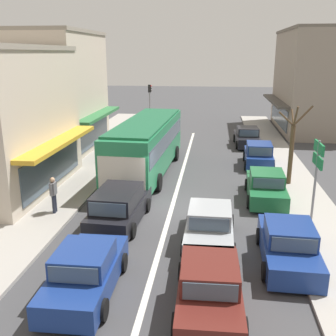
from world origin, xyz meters
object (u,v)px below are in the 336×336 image
Objects in this scene: sedan_adjacent_lane_lead at (209,287)px; pedestrian_browsing_midblock at (53,193)px; sedan_queue_gap_filler at (86,272)px; parked_sedan_kerb_rear at (247,137)px; city_bus at (147,143)px; directional_road_sign at (317,162)px; sedan_behind_bus_mid at (209,226)px; parked_sedan_kerb_front at (288,245)px; parked_hatchback_kerb_third at (258,155)px; street_tree_right at (292,148)px; pedestrian_with_handbag_near at (109,147)px; traffic_light_downstreet at (150,99)px; parked_sedan_kerb_second at (266,187)px; wagon_adjacent_lane_trail at (119,207)px.

sedan_adjacent_lane_lead is 2.60× the size of pedestrian_browsing_midblock.
parked_sedan_kerb_rear is (6.25, 20.46, 0.00)m from sedan_queue_gap_filler.
directional_road_sign is (8.13, -6.25, 0.82)m from city_bus.
sedan_behind_bus_mid and parked_sedan_kerb_front have the same top height.
parked_hatchback_kerb_third is at bearing 98.88° from directional_road_sign.
sedan_adjacent_lane_lead is 7.86m from directional_road_sign.
pedestrian_browsing_midblock is (-6.95, 5.86, 0.40)m from sedan_adjacent_lane_lead.
pedestrian_browsing_midblock is at bearing -153.73° from street_tree_right.
street_tree_right is 2.71× the size of pedestrian_browsing_midblock.
parked_hatchback_kerb_third is 9.67m from pedestrian_with_handbag_near.
traffic_light_downstreet is at bearing 117.03° from directional_road_sign.
sedan_adjacent_lane_lead is 20.97m from parked_sedan_kerb_rear.
directional_road_sign is (1.58, 3.48, 2.04)m from parked_sedan_kerb_front.
street_tree_right is (1.52, 2.39, 1.42)m from parked_sedan_kerb_second.
parked_hatchback_kerb_third reaches higher than parked_sedan_kerb_rear.
parked_sedan_kerb_front is 8.74m from street_tree_right.
pedestrian_with_handbag_near is (-10.94, 3.37, -1.01)m from street_tree_right.
pedestrian_with_handbag_near is (-3.11, 14.35, 0.40)m from sedan_queue_gap_filler.
parked_hatchback_kerb_third is (0.24, 6.11, 0.05)m from parked_sedan_kerb_second.
pedestrian_with_handbag_near reaches higher than sedan_behind_bus_mid.
parked_sedan_kerb_rear is at bearing 51.87° from city_bus.
sedan_adjacent_lane_lead is at bearing -72.67° from city_bus.
parked_sedan_kerb_front is 0.96× the size of street_tree_right.
city_bus is 2.48× the size of street_tree_right.
directional_road_sign is 0.81× the size of street_tree_right.
wagon_adjacent_lane_trail is 1.09× the size of traffic_light_downstreet.
sedan_adjacent_lane_lead is 1.00× the size of parked_sedan_kerb_front.
parked_hatchback_kerb_third reaches higher than sedan_queue_gap_filler.
sedan_queue_gap_filler and sedan_adjacent_lane_lead have the same top height.
directional_road_sign is (4.28, 2.24, 2.04)m from sedan_behind_bus_mid.
sedan_queue_gap_filler is at bearing -114.00° from parked_hatchback_kerb_third.
directional_road_sign is (7.90, 5.97, 2.04)m from sedan_queue_gap_filler.
wagon_adjacent_lane_trail is at bearing 91.97° from sedan_queue_gap_filler.
directional_road_sign is at bearing 37.05° from sedan_queue_gap_filler.
parked_hatchback_kerb_third is at bearing 75.11° from sedan_behind_bus_mid.
parked_hatchback_kerb_third is (6.71, 9.69, -0.04)m from wagon_adjacent_lane_trail.
sedan_adjacent_lane_lead is at bearing -40.15° from pedestrian_browsing_midblock.
wagon_adjacent_lane_trail is at bearing -124.73° from parked_hatchback_kerb_third.
parked_hatchback_kerb_third is at bearing -87.11° from parked_sedan_kerb_rear.
pedestrian_with_handbag_near is (-9.36, -6.12, 0.40)m from parked_sedan_kerb_rear.
traffic_light_downstreet is at bearing 95.83° from wagon_adjacent_lane_trail.
sedan_behind_bus_mid is at bearing -152.36° from directional_road_sign.
sedan_queue_gap_filler is 1.01× the size of traffic_light_downstreet.
traffic_light_downstreet is at bearing 87.40° from pedestrian_browsing_midblock.
directional_road_sign is at bearing -62.97° from traffic_light_downstreet.
sedan_behind_bus_mid is (3.80, -1.28, -0.08)m from wagon_adjacent_lane_trail.
pedestrian_browsing_midblock is at bearing -114.29° from city_bus.
sedan_behind_bus_mid is 1.12× the size of parked_hatchback_kerb_third.
directional_road_sign reaches higher than parked_hatchback_kerb_third.
parked_sedan_kerb_front is (6.33, 2.49, 0.00)m from sedan_queue_gap_filler.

